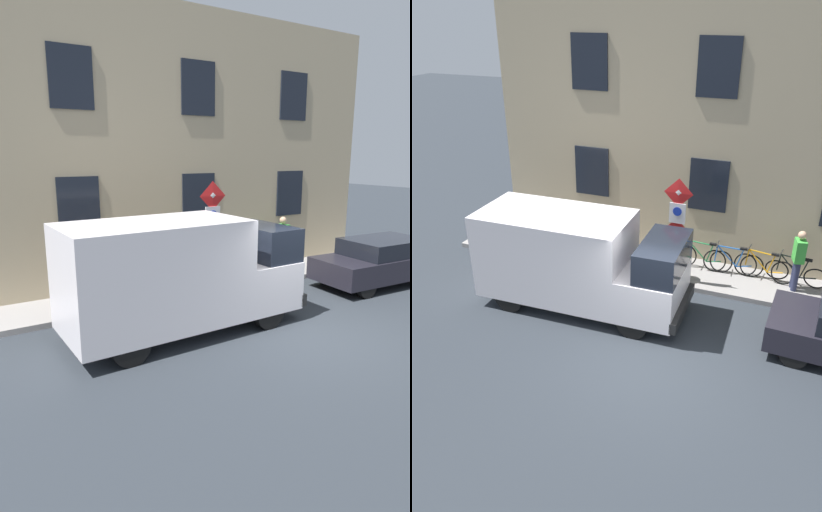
% 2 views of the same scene
% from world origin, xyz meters
% --- Properties ---
extents(ground_plane, '(80.00, 80.00, 0.00)m').
position_xyz_m(ground_plane, '(0.00, 0.00, 0.00)').
color(ground_plane, '#292F35').
extents(sidewalk_slab, '(1.75, 15.14, 0.14)m').
position_xyz_m(sidewalk_slab, '(4.17, 0.00, 0.07)').
color(sidewalk_slab, gray).
rests_on(sidewalk_slab, ground_plane).
extents(building_facade, '(0.75, 13.14, 7.86)m').
position_xyz_m(building_facade, '(5.39, 0.00, 3.93)').
color(building_facade, tan).
rests_on(building_facade, ground_plane).
extents(sign_post_stacked, '(0.15, 0.56, 2.87)m').
position_xyz_m(sign_post_stacked, '(3.50, 0.47, 1.96)').
color(sign_post_stacked, '#474C47').
rests_on(sign_post_stacked, sidewalk_slab).
extents(delivery_van, '(2.13, 5.38, 2.50)m').
position_xyz_m(delivery_van, '(1.60, 2.49, 1.33)').
color(delivery_van, white).
rests_on(delivery_van, ground_plane).
extents(bicycle_black, '(0.48, 1.72, 0.89)m').
position_xyz_m(bicycle_black, '(4.50, -2.72, 0.51)').
color(bicycle_black, black).
rests_on(bicycle_black, sidewalk_slab).
extents(bicycle_orange, '(0.46, 1.72, 0.89)m').
position_xyz_m(bicycle_orange, '(4.50, -1.85, 0.51)').
color(bicycle_orange, black).
rests_on(bicycle_orange, sidewalk_slab).
extents(bicycle_blue, '(0.46, 1.71, 0.89)m').
position_xyz_m(bicycle_blue, '(4.50, -0.99, 0.51)').
color(bicycle_blue, black).
rests_on(bicycle_blue, sidewalk_slab).
extents(bicycle_green, '(0.46, 1.71, 0.89)m').
position_xyz_m(bicycle_green, '(4.50, -0.13, 0.51)').
color(bicycle_green, black).
rests_on(bicycle_green, sidewalk_slab).
extents(pedestrian, '(0.45, 0.35, 1.72)m').
position_xyz_m(pedestrian, '(4.25, -2.70, 1.07)').
color(pedestrian, '#262B47').
rests_on(pedestrian, sidewalk_slab).
extents(litter_bin, '(0.44, 0.44, 0.90)m').
position_xyz_m(litter_bin, '(3.65, 0.45, 0.59)').
color(litter_bin, '#2D5133').
rests_on(litter_bin, sidewalk_slab).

